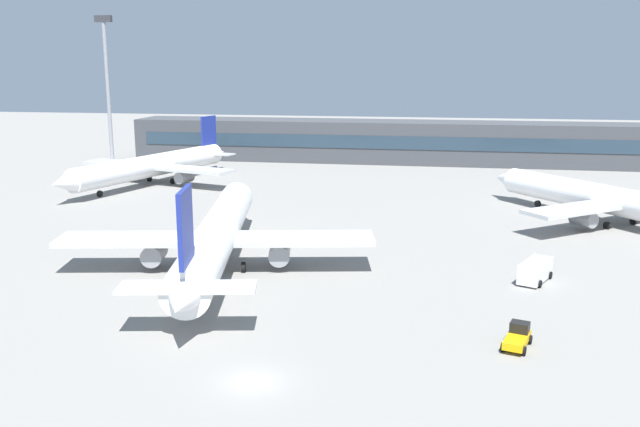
{
  "coord_description": "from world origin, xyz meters",
  "views": [
    {
      "loc": [
        11.98,
        -41.17,
        21.21
      ],
      "look_at": [
        -2.43,
        40.0,
        3.0
      ],
      "focal_mm": 38.0,
      "sensor_mm": 36.0,
      "label": 1
    }
  ],
  "objects_px": {
    "baggage_tug_yellow": "(518,337)",
    "service_van_white": "(535,271)",
    "airplane_near": "(218,233)",
    "floodlight_tower_west": "(108,87)",
    "airplane_mid": "(608,200)",
    "airplane_far": "(151,166)"
  },
  "relations": [
    {
      "from": "airplane_mid",
      "to": "baggage_tug_yellow",
      "type": "xyz_separation_m",
      "value": [
        -16.26,
        -44.68,
        -2.48
      ]
    },
    {
      "from": "floodlight_tower_west",
      "to": "baggage_tug_yellow",
      "type": "bearing_deg",
      "value": -45.52
    },
    {
      "from": "airplane_mid",
      "to": "baggage_tug_yellow",
      "type": "height_order",
      "value": "airplane_mid"
    },
    {
      "from": "airplane_near",
      "to": "floodlight_tower_west",
      "type": "bearing_deg",
      "value": 126.29
    },
    {
      "from": "airplane_far",
      "to": "service_van_white",
      "type": "bearing_deg",
      "value": -37.03
    },
    {
      "from": "airplane_near",
      "to": "service_van_white",
      "type": "distance_m",
      "value": 32.91
    },
    {
      "from": "baggage_tug_yellow",
      "to": "floodlight_tower_west",
      "type": "bearing_deg",
      "value": 134.48
    },
    {
      "from": "airplane_mid",
      "to": "floodlight_tower_west",
      "type": "xyz_separation_m",
      "value": [
        -84.43,
        24.73,
        13.8
      ]
    },
    {
      "from": "airplane_mid",
      "to": "baggage_tug_yellow",
      "type": "bearing_deg",
      "value": -110.0
    },
    {
      "from": "airplane_near",
      "to": "airplane_mid",
      "type": "bearing_deg",
      "value": 31.54
    },
    {
      "from": "airplane_far",
      "to": "floodlight_tower_west",
      "type": "relative_size",
      "value": 1.46
    },
    {
      "from": "airplane_near",
      "to": "airplane_mid",
      "type": "distance_m",
      "value": 53.6
    },
    {
      "from": "airplane_far",
      "to": "floodlight_tower_west",
      "type": "height_order",
      "value": "floodlight_tower_west"
    },
    {
      "from": "airplane_near",
      "to": "airplane_far",
      "type": "distance_m",
      "value": 53.65
    },
    {
      "from": "airplane_mid",
      "to": "service_van_white",
      "type": "xyz_separation_m",
      "value": [
        -12.86,
        -27.87,
        -2.17
      ]
    },
    {
      "from": "service_van_white",
      "to": "airplane_far",
      "type": "bearing_deg",
      "value": 142.97
    },
    {
      "from": "baggage_tug_yellow",
      "to": "service_van_white",
      "type": "xyz_separation_m",
      "value": [
        3.4,
        16.81,
        0.31
      ]
    },
    {
      "from": "airplane_far",
      "to": "floodlight_tower_west",
      "type": "bearing_deg",
      "value": 147.86
    },
    {
      "from": "airplane_near",
      "to": "airplane_mid",
      "type": "xyz_separation_m",
      "value": [
        45.68,
        28.04,
        -0.31
      ]
    },
    {
      "from": "floodlight_tower_west",
      "to": "service_van_white",
      "type": "bearing_deg",
      "value": -36.32
    },
    {
      "from": "airplane_near",
      "to": "service_van_white",
      "type": "xyz_separation_m",
      "value": [
        32.81,
        0.16,
        -2.47
      ]
    },
    {
      "from": "floodlight_tower_west",
      "to": "airplane_mid",
      "type": "bearing_deg",
      "value": -16.32
    }
  ]
}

